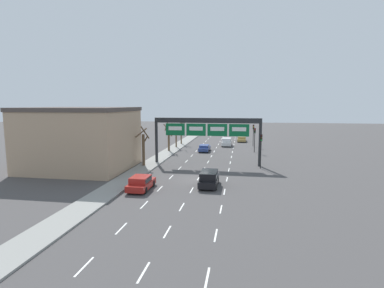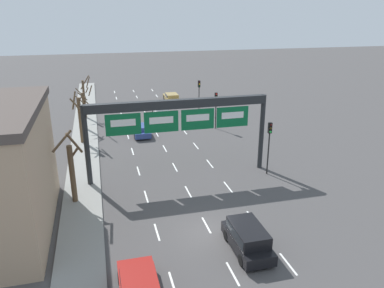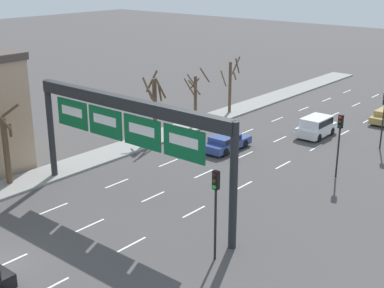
{
  "view_description": "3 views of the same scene",
  "coord_description": "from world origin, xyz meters",
  "px_view_note": "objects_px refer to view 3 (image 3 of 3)",
  "views": [
    {
      "loc": [
        4.83,
        -32.8,
        8.62
      ],
      "look_at": [
        -1.6,
        5.88,
        3.36
      ],
      "focal_mm": 28.0,
      "sensor_mm": 36.0,
      "label": 1
    },
    {
      "loc": [
        -6.27,
        -19.53,
        13.39
      ],
      "look_at": [
        1.93,
        12.29,
        1.62
      ],
      "focal_mm": 35.0,
      "sensor_mm": 36.0,
      "label": 2
    },
    {
      "loc": [
        21.34,
        -10.65,
        13.66
      ],
      "look_at": [
        2.47,
        11.81,
        3.78
      ],
      "focal_mm": 50.0,
      "sensor_mm": 36.0,
      "label": 3
    }
  ],
  "objects_px": {
    "traffic_light_far_end": "(384,109)",
    "tree_bare_third": "(231,83)",
    "traffic_light_near_gantry": "(340,133)",
    "tree_bare_furthest": "(155,102)",
    "sign_gantry": "(127,119)",
    "suv_white": "(316,126)",
    "traffic_light_mid_block": "(215,197)",
    "tree_bare_second": "(6,145)",
    "tree_bare_closest": "(195,95)",
    "car_blue": "(226,142)"
  },
  "relations": [
    {
      "from": "traffic_light_far_end",
      "to": "tree_bare_third",
      "type": "bearing_deg",
      "value": 176.73
    },
    {
      "from": "traffic_light_near_gantry",
      "to": "tree_bare_furthest",
      "type": "bearing_deg",
      "value": -173.98
    },
    {
      "from": "sign_gantry",
      "to": "suv_white",
      "type": "distance_m",
      "value": 20.2
    },
    {
      "from": "traffic_light_mid_block",
      "to": "tree_bare_furthest",
      "type": "height_order",
      "value": "tree_bare_furthest"
    },
    {
      "from": "tree_bare_second",
      "to": "tree_bare_furthest",
      "type": "bearing_deg",
      "value": 88.59
    },
    {
      "from": "suv_white",
      "to": "traffic_light_mid_block",
      "type": "height_order",
      "value": "traffic_light_mid_block"
    },
    {
      "from": "tree_bare_closest",
      "to": "tree_bare_third",
      "type": "bearing_deg",
      "value": 90.5
    },
    {
      "from": "suv_white",
      "to": "tree_bare_third",
      "type": "bearing_deg",
      "value": 173.14
    },
    {
      "from": "traffic_light_far_end",
      "to": "tree_bare_third",
      "type": "height_order",
      "value": "tree_bare_third"
    },
    {
      "from": "traffic_light_near_gantry",
      "to": "tree_bare_furthest",
      "type": "height_order",
      "value": "tree_bare_furthest"
    },
    {
      "from": "traffic_light_far_end",
      "to": "tree_bare_third",
      "type": "xyz_separation_m",
      "value": [
        -15.09,
        0.86,
        -0.23
      ]
    },
    {
      "from": "traffic_light_near_gantry",
      "to": "sign_gantry",
      "type": "bearing_deg",
      "value": -120.25
    },
    {
      "from": "sign_gantry",
      "to": "tree_bare_second",
      "type": "xyz_separation_m",
      "value": [
        -8.48,
        -2.65,
        -2.7
      ]
    },
    {
      "from": "tree_bare_closest",
      "to": "car_blue",
      "type": "bearing_deg",
      "value": -30.56
    },
    {
      "from": "traffic_light_near_gantry",
      "to": "traffic_light_far_end",
      "type": "height_order",
      "value": "traffic_light_far_end"
    },
    {
      "from": "suv_white",
      "to": "traffic_light_near_gantry",
      "type": "xyz_separation_m",
      "value": [
        5.32,
        -7.29,
        2.2
      ]
    },
    {
      "from": "car_blue",
      "to": "tree_bare_second",
      "type": "height_order",
      "value": "tree_bare_second"
    },
    {
      "from": "sign_gantry",
      "to": "tree_bare_third",
      "type": "bearing_deg",
      "value": 110.75
    },
    {
      "from": "sign_gantry",
      "to": "traffic_light_far_end",
      "type": "relative_size",
      "value": 3.42
    },
    {
      "from": "car_blue",
      "to": "tree_bare_third",
      "type": "relative_size",
      "value": 0.79
    },
    {
      "from": "car_blue",
      "to": "tree_bare_furthest",
      "type": "relative_size",
      "value": 0.8
    },
    {
      "from": "suv_white",
      "to": "traffic_light_mid_block",
      "type": "bearing_deg",
      "value": -75.13
    },
    {
      "from": "sign_gantry",
      "to": "traffic_light_far_end",
      "type": "bearing_deg",
      "value": 70.06
    },
    {
      "from": "traffic_light_far_end",
      "to": "tree_bare_closest",
      "type": "bearing_deg",
      "value": -163.64
    },
    {
      "from": "traffic_light_mid_block",
      "to": "tree_bare_third",
      "type": "distance_m",
      "value": 26.97
    },
    {
      "from": "traffic_light_far_end",
      "to": "tree_bare_closest",
      "type": "relative_size",
      "value": 0.85
    },
    {
      "from": "tree_bare_closest",
      "to": "tree_bare_third",
      "type": "xyz_separation_m",
      "value": [
        -0.05,
        5.28,
        0.18
      ]
    },
    {
      "from": "car_blue",
      "to": "tree_bare_second",
      "type": "xyz_separation_m",
      "value": [
        -6.68,
        -14.58,
        2.08
      ]
    },
    {
      "from": "sign_gantry",
      "to": "suv_white",
      "type": "height_order",
      "value": "sign_gantry"
    },
    {
      "from": "traffic_light_mid_block",
      "to": "tree_bare_closest",
      "type": "height_order",
      "value": "tree_bare_closest"
    },
    {
      "from": "tree_bare_second",
      "to": "tree_bare_furthest",
      "type": "xyz_separation_m",
      "value": [
        0.33,
        13.34,
        0.27
      ]
    },
    {
      "from": "suv_white",
      "to": "traffic_light_far_end",
      "type": "bearing_deg",
      "value": 3.27
    },
    {
      "from": "tree_bare_closest",
      "to": "tree_bare_second",
      "type": "bearing_deg",
      "value": -92.06
    },
    {
      "from": "suv_white",
      "to": "tree_bare_furthest",
      "type": "bearing_deg",
      "value": -138.32
    },
    {
      "from": "tree_bare_closest",
      "to": "tree_bare_third",
      "type": "height_order",
      "value": "tree_bare_third"
    },
    {
      "from": "traffic_light_near_gantry",
      "to": "tree_bare_third",
      "type": "distance_m",
      "value": 17.26
    },
    {
      "from": "tree_bare_second",
      "to": "tree_bare_furthest",
      "type": "height_order",
      "value": "tree_bare_second"
    },
    {
      "from": "sign_gantry",
      "to": "tree_bare_third",
      "type": "relative_size",
      "value": 2.8
    },
    {
      "from": "sign_gantry",
      "to": "traffic_light_near_gantry",
      "type": "height_order",
      "value": "sign_gantry"
    },
    {
      "from": "traffic_light_mid_block",
      "to": "tree_bare_second",
      "type": "distance_m",
      "value": 15.97
    },
    {
      "from": "car_blue",
      "to": "tree_bare_furthest",
      "type": "height_order",
      "value": "tree_bare_furthest"
    },
    {
      "from": "tree_bare_closest",
      "to": "tree_bare_furthest",
      "type": "relative_size",
      "value": 0.98
    },
    {
      "from": "sign_gantry",
      "to": "tree_bare_third",
      "type": "distance_m",
      "value": 22.35
    },
    {
      "from": "traffic_light_near_gantry",
      "to": "traffic_light_mid_block",
      "type": "bearing_deg",
      "value": -88.92
    },
    {
      "from": "car_blue",
      "to": "sign_gantry",
      "type": "bearing_deg",
      "value": -81.45
    },
    {
      "from": "car_blue",
      "to": "tree_bare_closest",
      "type": "height_order",
      "value": "tree_bare_closest"
    },
    {
      "from": "tree_bare_second",
      "to": "traffic_light_near_gantry",
      "type": "bearing_deg",
      "value": 43.7
    },
    {
      "from": "tree_bare_second",
      "to": "car_blue",
      "type": "bearing_deg",
      "value": 65.38
    },
    {
      "from": "traffic_light_mid_block",
      "to": "tree_bare_closest",
      "type": "bearing_deg",
      "value": 132.04
    },
    {
      "from": "traffic_light_mid_block",
      "to": "traffic_light_far_end",
      "type": "xyz_separation_m",
      "value": [
        -0.22,
        21.34,
        -0.11
      ]
    }
  ]
}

